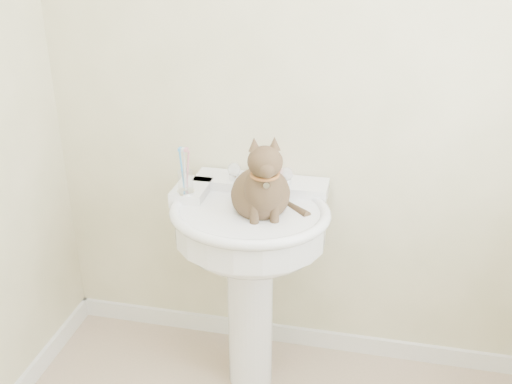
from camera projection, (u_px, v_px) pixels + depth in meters
The scene contains 7 objects.
wall_back at pixel (304, 90), 2.38m from camera, with size 2.20×0.00×2.50m, color beige, non-canonical shape.
baseboard_back at pixel (295, 335), 2.88m from camera, with size 2.20×0.02×0.09m, color white.
pedestal_sink at pixel (250, 243), 2.38m from camera, with size 0.64×0.63×0.89m.
faucet at pixel (259, 174), 2.42m from camera, with size 0.28×0.12×0.14m.
soap_bar at pixel (270, 172), 2.51m from camera, with size 0.09×0.06×0.03m, color #E43F28.
toothbrush_cup at pixel (185, 181), 2.35m from camera, with size 0.07×0.07×0.18m.
cat at pixel (261, 190), 2.26m from camera, with size 0.25×0.31×0.46m.
Camera 1 is at (0.31, -1.21, 1.89)m, focal length 42.00 mm.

